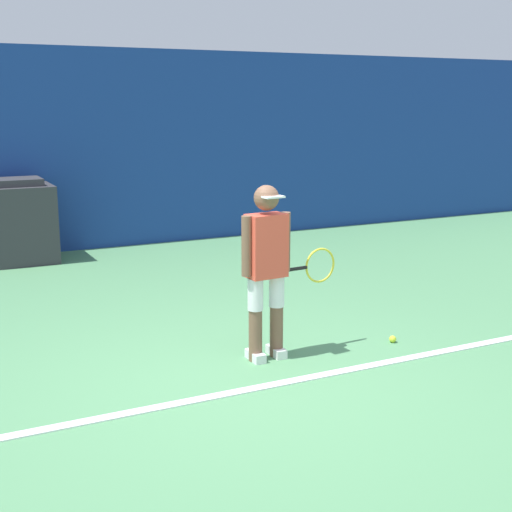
# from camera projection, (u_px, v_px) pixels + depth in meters

# --- Properties ---
(ground_plane) EXTENTS (24.00, 24.00, 0.00)m
(ground_plane) POSITION_uv_depth(u_px,v_px,m) (250.00, 381.00, 5.85)
(ground_plane) COLOR #518C5B
(back_wall) EXTENTS (24.00, 0.10, 3.05)m
(back_wall) POSITION_uv_depth(u_px,v_px,m) (77.00, 150.00, 10.76)
(back_wall) COLOR navy
(back_wall) RESTS_ON ground_plane
(court_baseline) EXTENTS (21.60, 0.10, 0.01)m
(court_baseline) POSITION_uv_depth(u_px,v_px,m) (259.00, 388.00, 5.71)
(court_baseline) COLOR white
(court_baseline) RESTS_ON ground_plane
(tennis_player) EXTENTS (0.98, 0.30, 1.55)m
(tennis_player) POSITION_uv_depth(u_px,v_px,m) (268.00, 265.00, 6.21)
(tennis_player) COLOR brown
(tennis_player) RESTS_ON ground_plane
(tennis_ball) EXTENTS (0.07, 0.07, 0.07)m
(tennis_ball) POSITION_uv_depth(u_px,v_px,m) (393.00, 339.00, 6.79)
(tennis_ball) COLOR #D1E533
(tennis_ball) RESTS_ON ground_plane
(covered_chair) EXTENTS (0.94, 0.82, 1.20)m
(covered_chair) POSITION_uv_depth(u_px,v_px,m) (20.00, 222.00, 10.09)
(covered_chair) COLOR #333338
(covered_chair) RESTS_ON ground_plane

